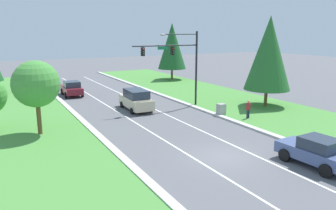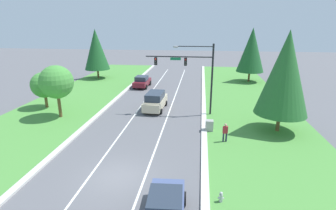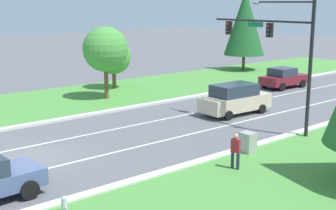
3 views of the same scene
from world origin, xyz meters
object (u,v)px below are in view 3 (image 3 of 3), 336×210
Objects in this scene: utility_cabinet at (248,143)px; conifer_mid_left_tree at (245,22)px; traffic_signal_mast at (280,43)px; fire_hydrant at (64,206)px; pedestrian at (235,150)px; burgundy_sedan at (283,78)px; oak_far_left_tree at (105,49)px; champagne_suv at (235,99)px; oak_near_left_tree at (114,57)px.

conifer_mid_left_tree is (-18.97, 21.31, 4.60)m from utility_cabinet.
fire_hydrant is (2.20, -14.63, -4.68)m from traffic_signal_mast.
utility_cabinet is 0.63× the size of pedestrian.
burgundy_sedan is at bearing 124.99° from traffic_signal_mast.
conifer_mid_left_tree reaches higher than oak_far_left_tree.
traffic_signal_mast is 5.91m from champagne_suv.
champagne_suv reaches higher than pedestrian.
conifer_mid_left_tree is (-0.29, 16.75, 2.38)m from oak_near_left_tree.
utility_cabinet is 0.25× the size of oak_near_left_tree.
burgundy_sedan is 18.89m from utility_cabinet.
oak_near_left_tree is 0.77× the size of oak_far_left_tree.
oak_far_left_tree is at bearing -32.92° from pedestrian.
oak_near_left_tree reaches higher than champagne_suv.
oak_near_left_tree is at bearing -89.00° from conifer_mid_left_tree.
utility_cabinet is at bearing 92.25° from fire_hydrant.
champagne_suv is 20.72m from conifer_mid_left_tree.
traffic_signal_mast is 14.68m from burgundy_sedan.
burgundy_sedan is 6.46× the size of fire_hydrant.
fire_hydrant is at bearing -65.07° from champagne_suv.
traffic_signal_mast is 15.52m from fire_hydrant.
utility_cabinet is 15.85m from oak_far_left_tree.
utility_cabinet is at bearing -6.39° from oak_far_left_tree.
traffic_signal_mast is at bearing -12.01° from champagne_suv.
traffic_signal_mast is at bearing 11.82° from oak_far_left_tree.
champagne_suv is 0.59× the size of conifer_mid_left_tree.
oak_near_left_tree is 4.45m from oak_far_left_tree.
burgundy_sedan is at bearing 52.69° from oak_near_left_tree.
champagne_suv is 10.58m from oak_far_left_tree.
burgundy_sedan reaches higher than fire_hydrant.
fire_hydrant is at bearing -81.45° from traffic_signal_mast.
utility_cabinet is 2.57m from pedestrian.
oak_near_left_tree reaches higher than burgundy_sedan.
oak_far_left_tree is (-15.81, 11.78, 3.46)m from fire_hydrant.
traffic_signal_mast is 0.88× the size of conifer_mid_left_tree.
champagne_suv is at bearing -67.66° from burgundy_sedan.
oak_near_left_tree is at bearing 166.27° from utility_cabinet.
utility_cabinet is at bearing -48.33° from conifer_mid_left_tree.
traffic_signal_mast is at bearing 98.55° from fire_hydrant.
oak_near_left_tree is (-19.07, 14.62, 2.40)m from fire_hydrant.
fire_hydrant is (-0.82, -7.83, -0.59)m from pedestrian.
champagne_suv reaches higher than utility_cabinet.
conifer_mid_left_tree is (-9.09, 5.20, 4.25)m from burgundy_sedan.
oak_far_left_tree is (-15.41, 1.72, 3.27)m from utility_cabinet.
pedestrian is at bearing -18.85° from oak_near_left_tree.
traffic_signal_mast reaches higher than oak_far_left_tree.
pedestrian is 0.31× the size of oak_far_left_tree.
oak_far_left_tree is at bearing -109.13° from burgundy_sedan.
oak_far_left_tree is (-13.61, -2.85, -1.22)m from traffic_signal_mast.
pedestrian is at bearing -13.37° from oak_far_left_tree.
conifer_mid_left_tree is (-19.36, 31.37, 4.78)m from fire_hydrant.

